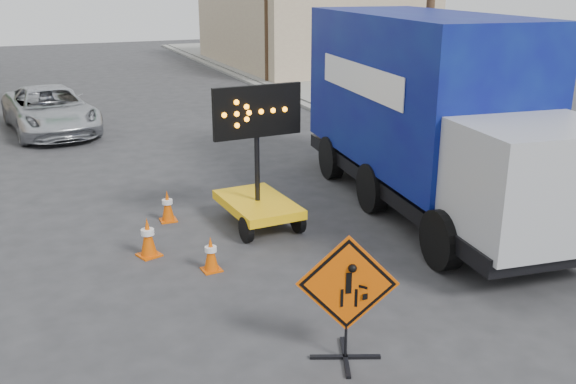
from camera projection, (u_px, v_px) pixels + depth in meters
ground at (346, 356)px, 9.24m from camera, size 100.00×100.00×0.00m
curb_right at (331, 116)px, 24.98m from camera, size 0.40×60.00×0.12m
sidewalk_right at (382, 111)px, 25.82m from camera, size 4.00×60.00×0.15m
building_right_far at (308, 27)px, 39.52m from camera, size 10.00×14.00×4.60m
construction_sign at (347, 296)px, 8.86m from camera, size 1.34×0.97×1.90m
arrow_board at (258, 196)px, 13.91m from camera, size 1.96×2.25×3.10m
pickup_truck at (50, 110)px, 22.43m from camera, size 3.30×5.96×1.58m
box_truck at (428, 124)px, 14.65m from camera, size 3.77×9.57×4.42m
cone_a at (211, 254)px, 11.84m from camera, size 0.37×0.37×0.68m
cone_b at (148, 237)px, 12.45m from camera, size 0.51×0.51×0.79m
cone_c at (168, 206)px, 14.27m from camera, size 0.37×0.37×0.71m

